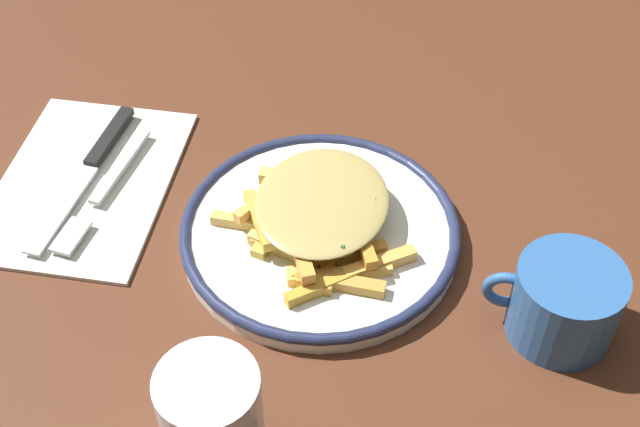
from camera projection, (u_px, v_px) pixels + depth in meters
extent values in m
plane|color=#4D2817|center=(320.00, 240.00, 0.80)|extent=(2.60, 2.60, 0.00)
cylinder|color=white|center=(320.00, 234.00, 0.79)|extent=(0.26, 0.26, 0.02)
torus|color=#222949|center=(320.00, 228.00, 0.79)|extent=(0.26, 0.26, 0.01)
cube|color=gold|center=(361.00, 237.00, 0.76)|extent=(0.04, 0.07, 0.01)
cube|color=orange|center=(333.00, 214.00, 0.78)|extent=(0.05, 0.08, 0.01)
cube|color=gold|center=(272.00, 233.00, 0.78)|extent=(0.03, 0.06, 0.01)
cube|color=gold|center=(347.00, 255.00, 0.76)|extent=(0.07, 0.04, 0.01)
cube|color=#F2BF53|center=(321.00, 261.00, 0.75)|extent=(0.06, 0.05, 0.01)
cube|color=gold|center=(314.00, 217.00, 0.79)|extent=(0.05, 0.08, 0.01)
cube|color=gold|center=(346.00, 207.00, 0.80)|extent=(0.02, 0.06, 0.01)
cube|color=#DCA053|center=(285.00, 244.00, 0.77)|extent=(0.06, 0.01, 0.01)
cube|color=gold|center=(380.00, 264.00, 0.75)|extent=(0.06, 0.05, 0.01)
cube|color=gold|center=(284.00, 233.00, 0.76)|extent=(0.06, 0.05, 0.01)
cube|color=#D9AF53|center=(280.00, 248.00, 0.76)|extent=(0.06, 0.02, 0.01)
cube|color=gold|center=(319.00, 211.00, 0.78)|extent=(0.01, 0.07, 0.01)
cube|color=#F4C14F|center=(314.00, 221.00, 0.79)|extent=(0.06, 0.06, 0.01)
cube|color=gold|center=(259.00, 220.00, 0.77)|extent=(0.04, 0.07, 0.01)
cube|color=#E4B158|center=(321.00, 255.00, 0.76)|extent=(0.04, 0.06, 0.01)
cube|color=#EBA449|center=(266.00, 197.00, 0.79)|extent=(0.05, 0.07, 0.01)
cube|color=#D8AC52|center=(337.00, 225.00, 0.78)|extent=(0.04, 0.09, 0.01)
cube|color=gold|center=(323.00, 287.00, 0.73)|extent=(0.06, 0.05, 0.01)
cube|color=#DDBA55|center=(304.00, 180.00, 0.80)|extent=(0.09, 0.02, 0.01)
cube|color=orange|center=(305.00, 256.00, 0.76)|extent=(0.02, 0.07, 0.01)
cube|color=orange|center=(330.00, 263.00, 0.75)|extent=(0.02, 0.07, 0.01)
cube|color=#C58A37|center=(339.00, 282.00, 0.74)|extent=(0.08, 0.01, 0.01)
cube|color=#E5C15C|center=(330.00, 200.00, 0.81)|extent=(0.09, 0.06, 0.01)
cube|color=gold|center=(298.00, 248.00, 0.75)|extent=(0.04, 0.07, 0.01)
cube|color=gold|center=(340.00, 274.00, 0.74)|extent=(0.09, 0.04, 0.01)
cube|color=gold|center=(261.00, 225.00, 0.78)|extent=(0.09, 0.01, 0.01)
ellipsoid|color=tan|center=(327.00, 202.00, 0.77)|extent=(0.13, 0.15, 0.01)
cube|color=#396625|center=(316.00, 229.00, 0.74)|extent=(0.00, 0.00, 0.00)
cube|color=#2B592C|center=(375.00, 200.00, 0.77)|extent=(0.00, 0.00, 0.00)
cube|color=#285A32|center=(319.00, 199.00, 0.77)|extent=(0.00, 0.00, 0.00)
cube|color=#316027|center=(313.00, 196.00, 0.77)|extent=(0.00, 0.00, 0.00)
cube|color=#266E1B|center=(315.00, 197.00, 0.77)|extent=(0.00, 0.00, 0.00)
cube|color=#2E6331|center=(343.00, 247.00, 0.73)|extent=(0.00, 0.00, 0.00)
cube|color=#335937|center=(298.00, 233.00, 0.74)|extent=(0.00, 0.00, 0.00)
cube|color=#385D2E|center=(286.00, 185.00, 0.78)|extent=(0.00, 0.00, 0.00)
cube|color=silver|center=(85.00, 181.00, 0.85)|extent=(0.17, 0.24, 0.01)
cube|color=silver|center=(120.00, 166.00, 0.85)|extent=(0.02, 0.11, 0.01)
cube|color=silver|center=(71.00, 236.00, 0.79)|extent=(0.03, 0.05, 0.00)
cube|color=black|center=(110.00, 137.00, 0.88)|extent=(0.02, 0.09, 0.01)
cube|color=silver|center=(62.00, 209.00, 0.81)|extent=(0.03, 0.12, 0.00)
cylinder|color=silver|center=(213.00, 423.00, 0.60)|extent=(0.07, 0.07, 0.11)
cylinder|color=#2C5C9B|center=(565.00, 302.00, 0.70)|extent=(0.09, 0.09, 0.07)
torus|color=#2C5C9B|center=(506.00, 290.00, 0.71)|extent=(0.04, 0.01, 0.04)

